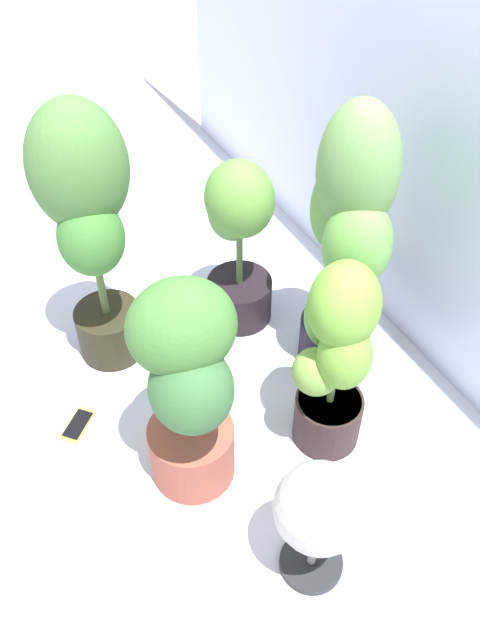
{
  "coord_description": "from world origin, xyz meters",
  "views": [
    {
      "loc": [
        1.37,
        -0.54,
        1.88
      ],
      "look_at": [
        0.0,
        0.21,
        0.3
      ],
      "focal_mm": 38.66,
      "sensor_mm": 36.0,
      "label": 1
    }
  ],
  "objects": [
    {
      "name": "ground_plane",
      "position": [
        0.0,
        0.0,
        0.0
      ],
      "size": [
        8.0,
        8.0,
        0.0
      ],
      "primitive_type": "plane",
      "color": "silver",
      "rests_on": "ground"
    },
    {
      "name": "potted_plant_back_center",
      "position": [
        0.06,
        0.56,
        0.57
      ],
      "size": [
        0.43,
        0.33,
        1.01
      ],
      "color": "black",
      "rests_on": "ground"
    },
    {
      "name": "mylar_back_wall",
      "position": [
        0.0,
        0.86,
        1.0
      ],
      "size": [
        3.2,
        0.01,
        2.0
      ],
      "primitive_type": "cube",
      "color": "silver",
      "rests_on": "ground"
    },
    {
      "name": "cell_phone",
      "position": [
        -0.08,
        -0.36,
        0.0
      ],
      "size": [
        0.15,
        0.15,
        0.01
      ],
      "rotation": [
        0.0,
        0.0,
        0.74
      ],
      "color": "#C8CD52",
      "rests_on": "ground"
    },
    {
      "name": "floor_fan",
      "position": [
        0.7,
        0.06,
        0.3
      ],
      "size": [
        0.34,
        0.34,
        0.44
      ],
      "rotation": [
        0.0,
        0.0,
        -0.87
      ],
      "color": "#222426",
      "rests_on": "ground"
    },
    {
      "name": "potted_plant_back_left",
      "position": [
        -0.3,
        0.37,
        0.37
      ],
      "size": [
        0.34,
        0.28,
        0.68
      ],
      "color": "black",
      "rests_on": "ground"
    },
    {
      "name": "potted_plant_back_right",
      "position": [
        0.34,
        0.33,
        0.4
      ],
      "size": [
        0.35,
        0.32,
        0.72
      ],
      "color": "#2F201F",
      "rests_on": "ground"
    },
    {
      "name": "potted_plant_front_left",
      "position": [
        -0.36,
        -0.13,
        0.61
      ],
      "size": [
        0.45,
        0.34,
        0.99
      ],
      "color": "black",
      "rests_on": "ground"
    },
    {
      "name": "potted_plant_front_right",
      "position": [
        0.25,
        -0.1,
        0.45
      ],
      "size": [
        0.44,
        0.33,
        0.78
      ],
      "color": "#9B4B3A",
      "rests_on": "ground"
    }
  ]
}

